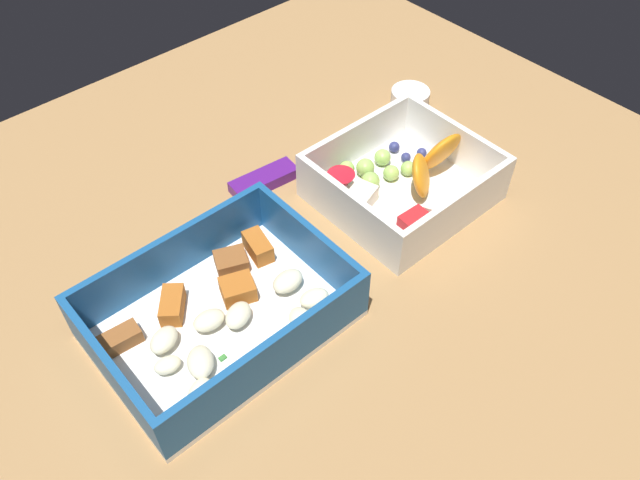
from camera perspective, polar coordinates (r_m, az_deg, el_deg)
name	(u,v)px	position (r cm, az deg, el deg)	size (l,w,h in cm)	color
table_surface	(339,265)	(58.63, 1.71, -2.22)	(80.00, 80.00, 2.00)	#9E7547
pasta_container	(222,312)	(52.65, -8.80, -6.37)	(19.73, 14.34, 5.37)	white
fruit_bowl	(402,181)	(62.84, 7.35, 5.28)	(15.47, 14.16, 5.77)	white
candy_bar	(264,180)	(64.51, -5.03, 5.37)	(7.00, 2.40, 1.20)	#51197A
paper_cup_liner	(410,98)	(75.29, 8.05, 12.46)	(4.37, 4.37, 1.93)	white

